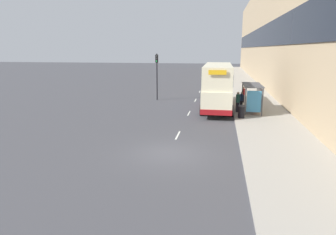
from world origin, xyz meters
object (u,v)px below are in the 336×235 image
pedestrian_at_shelter (241,100)px  pedestrian_1 (238,102)px  pedestrian_2 (243,94)px  car_1 (220,74)px  bus_shelter (254,93)px  car_0 (217,69)px  traffic_light_far_kerb (157,69)px  double_decker_bus_near (217,86)px  litter_bin (241,112)px

pedestrian_at_shelter → pedestrian_1: 1.75m
pedestrian_1 → pedestrian_2: bearing=80.6°
car_1 → pedestrian_2: size_ratio=2.56×
car_1 → pedestrian_at_shelter: (2.20, -31.49, 0.09)m
bus_shelter → car_0: bus_shelter is taller
pedestrian_at_shelter → traffic_light_far_kerb: size_ratio=0.31×
car_1 → traffic_light_far_kerb: size_ratio=0.83×
car_1 → traffic_light_far_kerb: 28.13m
car_0 → pedestrian_at_shelter: size_ratio=2.42×
car_0 → traffic_light_far_kerb: (-6.36, -42.97, 2.62)m
pedestrian_2 → pedestrian_1: bearing=-99.4°
bus_shelter → double_decker_bus_near: (-3.30, 1.78, 0.41)m
double_decker_bus_near → pedestrian_1: (1.88, -1.89, -1.20)m
litter_bin → traffic_light_far_kerb: 12.66m
car_0 → double_decker_bus_near: bearing=-89.4°
double_decker_bus_near → pedestrian_2: (2.74, 3.33, -1.28)m
pedestrian_at_shelter → double_decker_bus_near: bearing=175.0°
double_decker_bus_near → pedestrian_2: size_ratio=6.35×
bus_shelter → pedestrian_at_shelter: (-0.99, 1.58, -0.92)m
car_0 → pedestrian_1: (2.40, -49.03, 0.19)m
car_1 → litter_bin: bearing=-86.8°
car_0 → pedestrian_at_shelter: bearing=-86.6°
car_1 → traffic_light_far_kerb: traffic_light_far_kerb is taller
bus_shelter → pedestrian_at_shelter: 2.07m
car_1 → pedestrian_1: bearing=-86.9°
litter_bin → pedestrian_at_shelter: bearing=86.7°
double_decker_bus_near → pedestrian_1: size_ratio=5.85×
pedestrian_1 → pedestrian_2: (0.86, 5.22, -0.07)m
pedestrian_at_shelter → traffic_light_far_kerb: 10.49m
pedestrian_at_shelter → pedestrian_1: (-0.43, -1.69, 0.12)m
traffic_light_far_kerb → pedestrian_1: bearing=-34.7°
pedestrian_at_shelter → pedestrian_1: bearing=-104.2°
car_0 → pedestrian_at_shelter: car_0 is taller
pedestrian_at_shelter → traffic_light_far_kerb: traffic_light_far_kerb is taller
bus_shelter → litter_bin: size_ratio=4.00×
bus_shelter → litter_bin: (-1.22, -2.55, -1.21)m
double_decker_bus_near → car_0: bearing=90.6°
car_0 → car_1: car_0 is taller
car_0 → car_1: 15.86m
car_1 → litter_bin: size_ratio=4.14×
pedestrian_2 → traffic_light_far_kerb: traffic_light_far_kerb is taller
pedestrian_2 → litter_bin: pedestrian_2 is taller
bus_shelter → pedestrian_2: bus_shelter is taller
car_0 → pedestrian_1: 49.09m
pedestrian_2 → pedestrian_at_shelter: bearing=-97.0°
pedestrian_1 → traffic_light_far_kerb: 10.93m
pedestrian_at_shelter → litter_bin: size_ratio=1.53×
bus_shelter → car_1: bus_shelter is taller
bus_shelter → pedestrian_at_shelter: size_ratio=2.62×
traffic_light_far_kerb → car_1: bearing=75.6°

